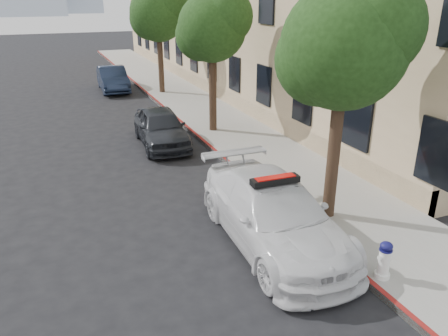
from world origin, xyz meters
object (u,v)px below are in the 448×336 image
police_car (274,213)px  parked_car_mid (161,127)px  fire_hydrant (384,260)px  parked_car_far (113,79)px  traffic_cone (274,179)px

police_car → parked_car_mid: (-0.54, 7.75, -0.05)m
police_car → fire_hydrant: size_ratio=6.61×
police_car → parked_car_mid: size_ratio=1.28×
parked_car_far → traffic_cone: parked_car_far is taller
parked_car_far → traffic_cone: bearing=-81.7°
police_car → parked_car_mid: bearing=95.8°
parked_car_mid → parked_car_far: 10.72m
parked_car_far → fire_hydrant: size_ratio=5.36×
parked_car_mid → traffic_cone: size_ratio=6.11×
police_car → traffic_cone: bearing=62.8°
parked_car_mid → fire_hydrant: (1.79, -9.92, -0.16)m
parked_car_far → fire_hydrant: bearing=-83.1°
fire_hydrant → traffic_cone: size_ratio=1.18×
traffic_cone → parked_car_mid: bearing=108.0°
parked_car_mid → traffic_cone: parked_car_mid is taller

